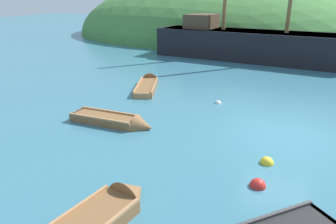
{
  "coord_description": "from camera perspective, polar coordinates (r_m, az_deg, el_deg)",
  "views": [
    {
      "loc": [
        -0.33,
        -11.02,
        4.81
      ],
      "look_at": [
        -4.41,
        -0.14,
        0.38
      ],
      "focal_mm": 33.25,
      "sensor_mm": 36.0,
      "label": 1
    }
  ],
  "objects": [
    {
      "name": "buoy_yellow",
      "position": [
        10.02,
        17.64,
        -8.92
      ],
      "size": [
        0.41,
        0.41,
        0.41
      ],
      "primitive_type": "sphere",
      "color": "yellow",
      "rests_on": "ground"
    },
    {
      "name": "ground_plane",
      "position": [
        12.03,
        20.35,
        -4.12
      ],
      "size": [
        120.0,
        120.0,
        0.0
      ],
      "primitive_type": "plane",
      "color": "teal"
    },
    {
      "name": "buoy_red",
      "position": [
        8.86,
        16.09,
        -12.94
      ],
      "size": [
        0.44,
        0.44,
        0.44
      ],
      "primitive_type": "sphere",
      "color": "red",
      "rests_on": "ground"
    },
    {
      "name": "rowboat_center",
      "position": [
        17.28,
        -3.71,
        4.92
      ],
      "size": [
        1.99,
        3.93,
        0.91
      ],
      "rotation": [
        0.0,
        0.0,
        1.86
      ],
      "color": "brown",
      "rests_on": "ground"
    },
    {
      "name": "rowboat_portside",
      "position": [
        12.38,
        -9.47,
        -1.83
      ],
      "size": [
        3.48,
        1.0,
        0.87
      ],
      "rotation": [
        0.0,
        0.0,
        6.25
      ],
      "color": "brown",
      "rests_on": "ground"
    },
    {
      "name": "shore_hill",
      "position": [
        41.3,
        9.2,
        13.89
      ],
      "size": [
        36.47,
        27.47,
        13.82
      ],
      "primitive_type": "ellipsoid",
      "color": "#477F3D",
      "rests_on": "ground"
    },
    {
      "name": "rowboat_near_dock",
      "position": [
        7.44,
        -12.88,
        -18.93
      ],
      "size": [
        1.8,
        3.73,
        0.99
      ],
      "rotation": [
        0.0,
        0.0,
        1.34
      ],
      "color": "brown",
      "rests_on": "ground"
    },
    {
      "name": "sailing_ship",
      "position": [
        25.46,
        14.29,
        11.27
      ],
      "size": [
        17.26,
        5.61,
        11.81
      ],
      "rotation": [
        0.0,
        0.0,
        -0.14
      ],
      "color": "black",
      "rests_on": "ground"
    },
    {
      "name": "buoy_white",
      "position": [
        14.79,
        9.17,
        1.59
      ],
      "size": [
        0.28,
        0.28,
        0.28
      ],
      "primitive_type": "sphere",
      "color": "white",
      "rests_on": "ground"
    }
  ]
}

